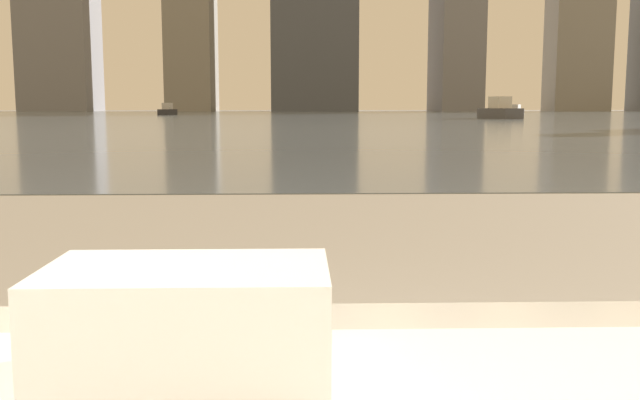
# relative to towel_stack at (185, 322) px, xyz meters

# --- Properties ---
(towel_stack) EXTENTS (0.30, 0.18, 0.12)m
(towel_stack) POSITION_rel_towel_stack_xyz_m (0.00, 0.00, 0.00)
(towel_stack) COLOR white
(towel_stack) RESTS_ON bathtub
(harbor_water) EXTENTS (180.00, 110.00, 0.01)m
(harbor_water) POSITION_rel_towel_stack_xyz_m (0.12, 61.20, -0.63)
(harbor_water) COLOR slate
(harbor_water) RESTS_ON ground_plane
(harbor_boat_1) EXTENTS (1.40, 3.19, 1.16)m
(harbor_boat_1) POSITION_rel_towel_stack_xyz_m (-12.55, 69.05, -0.21)
(harbor_boat_1) COLOR #2D2D33
(harbor_boat_1) RESTS_ON harbor_water
(harbor_boat_3) EXTENTS (2.21, 4.18, 1.49)m
(harbor_boat_3) POSITION_rel_towel_stack_xyz_m (13.79, 47.60, -0.10)
(harbor_boat_3) COLOR #4C4C51
(harbor_boat_3) RESTS_ON harbor_water
(harbor_boat_5) EXTENTS (2.29, 2.76, 1.01)m
(harbor_boat_5) POSITION_rel_towel_stack_xyz_m (22.93, 73.76, -0.27)
(harbor_boat_5) COLOR #4C4C51
(harbor_boat_5) RESTS_ON harbor_water
(skyline_tower_0) EXTENTS (10.86, 10.84, 31.70)m
(skyline_tower_0) POSITION_rel_towel_stack_xyz_m (-38.24, 117.20, 15.22)
(skyline_tower_0) COLOR slate
(skyline_tower_0) RESTS_ON ground_plane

